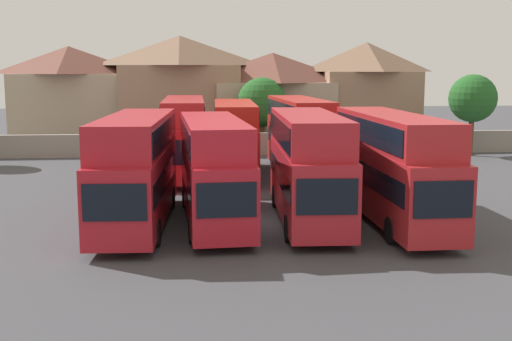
% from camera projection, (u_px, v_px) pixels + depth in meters
% --- Properties ---
extents(ground, '(140.00, 140.00, 0.00)m').
position_uv_depth(ground, '(236.00, 164.00, 46.91)').
color(ground, '#424247').
extents(depot_boundary_wall, '(56.00, 0.50, 1.80)m').
position_uv_depth(depot_boundary_wall, '(232.00, 144.00, 51.70)').
color(depot_boundary_wall, gray).
rests_on(depot_boundary_wall, ground).
extents(bus_1, '(3.18, 11.34, 4.84)m').
position_uv_depth(bus_1, '(136.00, 164.00, 28.36)').
color(bus_1, '#B01A25').
rests_on(bus_1, ground).
extents(bus_2, '(3.07, 11.09, 4.66)m').
position_uv_depth(bus_2, '(214.00, 165.00, 28.90)').
color(bus_2, red).
rests_on(bus_2, ground).
extents(bus_3, '(3.09, 10.73, 4.88)m').
position_uv_depth(bus_3, '(308.00, 162.00, 28.99)').
color(bus_3, '#AF1E27').
rests_on(bus_3, ground).
extents(bus_4, '(2.62, 11.98, 4.87)m').
position_uv_depth(bus_4, '(392.00, 162.00, 29.09)').
color(bus_4, '#B12025').
rests_on(bus_4, ground).
extents(bus_5, '(2.67, 11.83, 4.97)m').
position_uv_depth(bus_5, '(184.00, 133.00, 41.63)').
color(bus_5, '#AF2126').
rests_on(bus_5, ground).
extents(bus_6, '(2.94, 10.99, 4.73)m').
position_uv_depth(bus_6, '(235.00, 135.00, 41.62)').
color(bus_6, red).
rests_on(bus_6, ground).
extents(bus_7, '(2.92, 11.51, 4.97)m').
position_uv_depth(bus_7, '(300.00, 132.00, 41.81)').
color(bus_7, '#B3201D').
rests_on(bus_7, ground).
extents(house_terrace_left, '(9.75, 7.95, 8.86)m').
position_uv_depth(house_terrace_left, '(70.00, 95.00, 58.19)').
color(house_terrace_left, tan).
rests_on(house_terrace_left, ground).
extents(house_terrace_centre, '(10.92, 8.19, 9.79)m').
position_uv_depth(house_terrace_centre, '(180.00, 90.00, 58.50)').
color(house_terrace_centre, '#9E7A60').
rests_on(house_terrace_centre, ground).
extents(house_terrace_right, '(10.95, 7.94, 8.29)m').
position_uv_depth(house_terrace_right, '(273.00, 98.00, 58.72)').
color(house_terrace_right, tan).
rests_on(house_terrace_right, ground).
extents(house_terrace_far_right, '(8.87, 7.94, 9.26)m').
position_uv_depth(house_terrace_far_right, '(366.00, 92.00, 59.78)').
color(house_terrace_far_right, '#9E7A60').
rests_on(house_terrace_far_right, ground).
extents(tree_left_of_lot, '(3.77, 3.77, 6.45)m').
position_uv_depth(tree_left_of_lot, '(473.00, 99.00, 51.00)').
color(tree_left_of_lot, brown).
rests_on(tree_left_of_lot, ground).
extents(tree_right_of_lot, '(4.13, 4.13, 6.17)m').
position_uv_depth(tree_right_of_lot, '(262.00, 102.00, 53.92)').
color(tree_right_of_lot, brown).
rests_on(tree_right_of_lot, ground).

